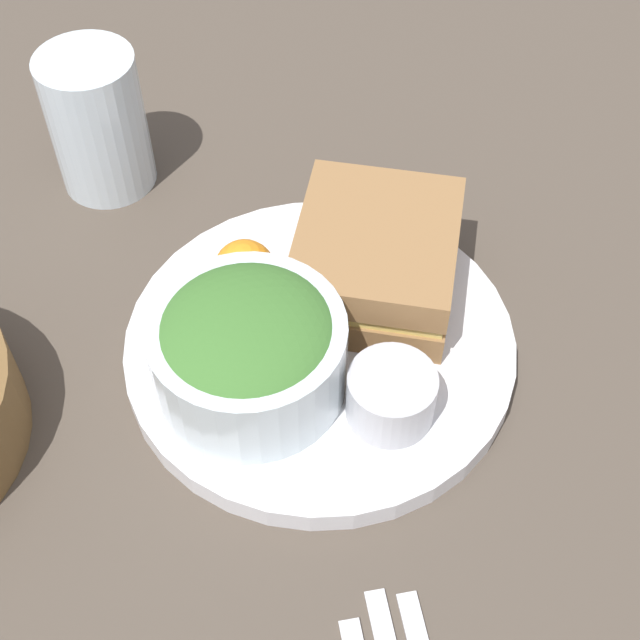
{
  "coord_description": "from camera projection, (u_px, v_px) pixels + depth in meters",
  "views": [
    {
      "loc": [
        -0.36,
        -0.09,
        0.5
      ],
      "look_at": [
        0.0,
        0.0,
        0.04
      ],
      "focal_mm": 50.0,
      "sensor_mm": 36.0,
      "label": 1
    }
  ],
  "objects": [
    {
      "name": "plate",
      "position": [
        320.0,
        346.0,
        0.62
      ],
      "size": [
        0.27,
        0.27,
        0.02
      ],
      "primitive_type": "cylinder",
      "color": "silver",
      "rests_on": "ground_plane"
    },
    {
      "name": "drink_glass",
      "position": [
        98.0,
        122.0,
        0.69
      ],
      "size": [
        0.08,
        0.08,
        0.12
      ],
      "primitive_type": "cylinder",
      "color": "silver",
      "rests_on": "ground_plane"
    },
    {
      "name": "salad_bowl",
      "position": [
        248.0,
        348.0,
        0.56
      ],
      "size": [
        0.13,
        0.13,
        0.07
      ],
      "color": "silver",
      "rests_on": "plate"
    },
    {
      "name": "ground_plane",
      "position": [
        320.0,
        354.0,
        0.63
      ],
      "size": [
        4.0,
        4.0,
        0.0
      ],
      "primitive_type": "plane",
      "color": "#4C4238"
    },
    {
      "name": "orange_wedge",
      "position": [
        245.0,
        270.0,
        0.62
      ],
      "size": [
        0.04,
        0.04,
        0.04
      ],
      "primitive_type": "sphere",
      "color": "orange",
      "rests_on": "plate"
    },
    {
      "name": "dressing_cup",
      "position": [
        391.0,
        396.0,
        0.56
      ],
      "size": [
        0.06,
        0.06,
        0.04
      ],
      "primitive_type": "cylinder",
      "color": "#B7B7BC",
      "rests_on": "plate"
    },
    {
      "name": "sandwich",
      "position": [
        376.0,
        258.0,
        0.62
      ],
      "size": [
        0.13,
        0.12,
        0.06
      ],
      "color": "olive",
      "rests_on": "plate"
    }
  ]
}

